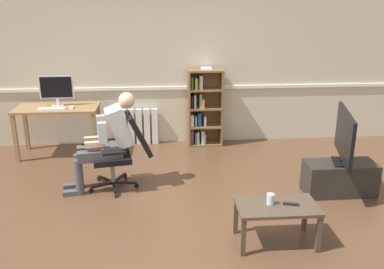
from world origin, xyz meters
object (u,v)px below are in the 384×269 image
(computer_mouse, at_px, (72,108))
(spare_remote, at_px, (291,204))
(tv_screen, at_px, (345,136))
(coffee_table, at_px, (277,210))
(office_chair, at_px, (124,148))
(drinking_glass, at_px, (270,199))
(imac_monitor, at_px, (56,88))
(computer_desk, at_px, (57,114))
(keyboard, at_px, (52,109))
(bookshelf, at_px, (203,109))
(radiator, at_px, (135,127))
(tv_stand, at_px, (339,178))
(person_seated, at_px, (107,139))

(computer_mouse, bearing_deg, spare_remote, -45.17)
(tv_screen, bearing_deg, computer_mouse, 80.38)
(tv_screen, distance_m, coffee_table, 1.54)
(coffee_table, bearing_deg, computer_mouse, 133.41)
(spare_remote, bearing_deg, office_chair, -114.41)
(drinking_glass, distance_m, spare_remote, 0.20)
(tv_screen, relative_size, spare_remote, 6.58)
(imac_monitor, bearing_deg, computer_desk, -94.24)
(computer_mouse, bearing_deg, office_chair, -53.14)
(drinking_glass, bearing_deg, computer_mouse, 132.86)
(keyboard, height_order, bookshelf, bookshelf)
(keyboard, relative_size, radiator, 0.54)
(computer_desk, distance_m, radiator, 1.25)
(drinking_glass, bearing_deg, coffee_table, -16.76)
(imac_monitor, distance_m, spare_remote, 3.97)
(computer_desk, height_order, spare_remote, computer_desk)
(radiator, relative_size, tv_stand, 0.86)
(computer_desk, height_order, coffee_table, computer_desk)
(coffee_table, bearing_deg, radiator, 116.52)
(keyboard, bearing_deg, bookshelf, 10.67)
(tv_stand, height_order, coffee_table, coffee_table)
(computer_mouse, relative_size, tv_screen, 0.10)
(imac_monitor, distance_m, tv_screen, 4.13)
(bookshelf, xyz_separation_m, office_chair, (-1.16, -1.53, -0.08))
(radiator, distance_m, tv_stand, 3.32)
(radiator, relative_size, drinking_glass, 6.87)
(bookshelf, height_order, coffee_table, bookshelf)
(office_chair, distance_m, tv_stand, 2.71)
(person_seated, bearing_deg, imac_monitor, -156.94)
(office_chair, relative_size, coffee_table, 1.22)
(office_chair, relative_size, drinking_glass, 8.90)
(computer_mouse, xyz_separation_m, tv_stand, (3.50, -1.54, -0.57))
(tv_screen, distance_m, spare_remote, 1.44)
(office_chair, relative_size, tv_screen, 0.98)
(bookshelf, xyz_separation_m, person_seated, (-1.35, -1.56, 0.05))
(computer_mouse, height_order, coffee_table, computer_mouse)
(person_seated, relative_size, coffee_table, 1.56)
(person_seated, distance_m, spare_remote, 2.39)
(office_chair, xyz_separation_m, tv_screen, (2.66, -0.42, 0.23))
(radiator, xyz_separation_m, office_chair, (-0.05, -1.63, 0.23))
(computer_mouse, bearing_deg, bookshelf, 11.61)
(tv_screen, distance_m, drinking_glass, 1.55)
(tv_screen, bearing_deg, radiator, 66.00)
(imac_monitor, bearing_deg, bookshelf, 5.43)
(keyboard, height_order, office_chair, office_chair)
(radiator, bearing_deg, computer_mouse, -150.16)
(coffee_table, bearing_deg, tv_screen, 43.34)
(computer_mouse, relative_size, bookshelf, 0.08)
(computer_mouse, relative_size, drinking_glass, 0.92)
(imac_monitor, xyz_separation_m, drinking_glass, (2.60, -2.74, -0.55))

